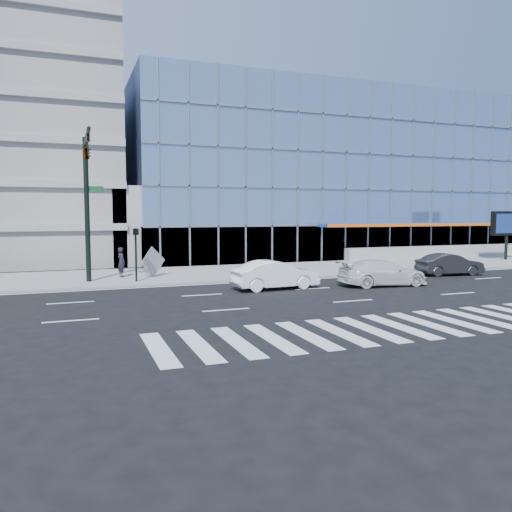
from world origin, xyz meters
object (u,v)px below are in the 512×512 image
at_px(traffic_signal, 87,171).
at_px(tilted_panel, 153,262).
at_px(dark_sedan, 450,264).
at_px(marquee_sign, 507,224).
at_px(white_sedan, 275,275).
at_px(ped_signal_post, 136,246).
at_px(white_suv, 382,273).
at_px(pedestrian, 121,262).

bearing_deg(traffic_signal, tilted_panel, 31.01).
distance_m(dark_sedan, tilted_panel, 18.78).
relative_size(marquee_sign, dark_sedan, 0.95).
distance_m(white_sedan, dark_sedan, 12.89).
bearing_deg(dark_sedan, ped_signal_post, 88.85).
bearing_deg(white_sedan, white_suv, -102.04).
height_order(white_sedan, tilted_panel, tilted_panel).
bearing_deg(dark_sedan, pedestrian, 82.46).
xyz_separation_m(ped_signal_post, tilted_panel, (1.21, 1.85, -1.07)).
bearing_deg(ped_signal_post, marquee_sign, 5.71).
height_order(marquee_sign, white_suv, marquee_sign).
xyz_separation_m(dark_sedan, pedestrian, (-19.97, 5.25, 0.35)).
bearing_deg(tilted_panel, white_sedan, -78.60).
bearing_deg(traffic_signal, dark_sedan, -6.44).
bearing_deg(marquee_sign, ped_signal_post, -174.29).
relative_size(ped_signal_post, pedestrian, 1.68).
xyz_separation_m(ped_signal_post, white_sedan, (6.59, -4.38, -1.39)).
bearing_deg(ped_signal_post, dark_sedan, -8.35).
distance_m(traffic_signal, marquee_sign, 33.32).
bearing_deg(ped_signal_post, white_suv, -22.85).
relative_size(ped_signal_post, white_sedan, 0.66).
height_order(traffic_signal, marquee_sign, traffic_signal).
bearing_deg(marquee_sign, pedestrian, -178.81).
distance_m(marquee_sign, pedestrian, 31.15).
xyz_separation_m(ped_signal_post, dark_sedan, (19.39, -2.85, -1.45)).
height_order(traffic_signal, white_sedan, traffic_signal).
relative_size(dark_sedan, pedestrian, 2.36).
bearing_deg(tilted_panel, traffic_signal, -178.42).
relative_size(marquee_sign, white_sedan, 0.87).
bearing_deg(dark_sedan, white_suv, 117.09).
distance_m(traffic_signal, dark_sedan, 22.70).
bearing_deg(pedestrian, tilted_panel, -128.07).
xyz_separation_m(white_sedan, tilted_panel, (-5.38, 6.23, 0.31)).
distance_m(ped_signal_post, white_suv, 13.74).
relative_size(traffic_signal, white_sedan, 1.75).
height_order(ped_signal_post, tilted_panel, ped_signal_post).
bearing_deg(traffic_signal, white_sedan, -23.77).
distance_m(dark_sedan, pedestrian, 20.66).
bearing_deg(dark_sedan, marquee_sign, -54.85).
xyz_separation_m(white_suv, tilted_panel, (-11.38, 7.16, 0.35)).
xyz_separation_m(marquee_sign, white_sedan, (-23.91, -7.43, -2.31)).
height_order(traffic_signal, tilted_panel, traffic_signal).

